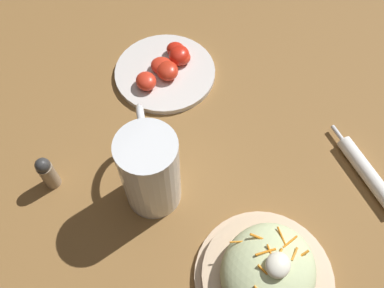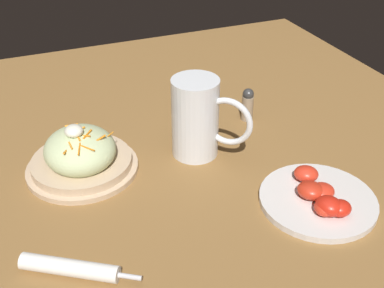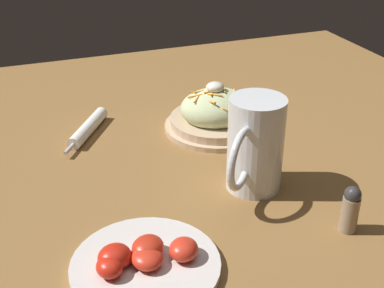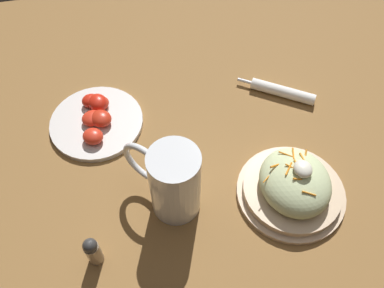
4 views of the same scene
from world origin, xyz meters
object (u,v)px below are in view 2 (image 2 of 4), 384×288
Objects in this scene: salad_plate at (81,156)px; napkin_roll at (71,268)px; tomato_plate at (319,198)px; salt_shaker at (248,104)px; beer_mug at (197,122)px.

salad_plate reaches higher than napkin_roll.
salad_plate is at bearing 164.90° from napkin_roll.
salad_plate is 0.46m from tomato_plate.
napkin_roll is at bearing -55.84° from salt_shaker.
napkin_roll is at bearing -52.60° from beer_mug.
salt_shaker is at bearing 117.33° from beer_mug.
napkin_roll is at bearing -15.10° from salad_plate.
salad_plate is at bearing -125.68° from tomato_plate.
tomato_plate is at bearing 30.01° from beer_mug.
beer_mug is at bearing -149.99° from tomato_plate.
beer_mug is 2.12× the size of salt_shaker.
napkin_roll is 0.80× the size of tomato_plate.
salt_shaker reaches higher than tomato_plate.
salad_plate is 1.32× the size of beer_mug.
salt_shaker reaches higher than napkin_roll.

